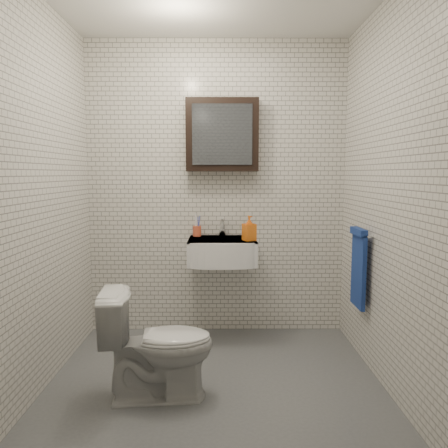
% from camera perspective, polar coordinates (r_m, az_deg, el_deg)
% --- Properties ---
extents(ground, '(2.20, 2.00, 0.01)m').
position_cam_1_polar(ground, '(3.09, -1.19, -19.88)').
color(ground, '#505458').
rests_on(ground, ground).
extents(room_shell, '(2.22, 2.02, 2.51)m').
position_cam_1_polar(room_shell, '(2.77, -1.26, 8.34)').
color(room_shell, silver).
rests_on(room_shell, ground).
extents(washbasin, '(0.55, 0.50, 0.20)m').
position_cam_1_polar(washbasin, '(3.55, -0.23, -3.54)').
color(washbasin, white).
rests_on(washbasin, room_shell).
extents(faucet, '(0.06, 0.20, 0.15)m').
position_cam_1_polar(faucet, '(3.72, -0.24, -0.56)').
color(faucet, silver).
rests_on(faucet, washbasin).
extents(mirror_cabinet, '(0.60, 0.15, 0.60)m').
position_cam_1_polar(mirror_cabinet, '(3.70, -0.24, 11.52)').
color(mirror_cabinet, black).
rests_on(mirror_cabinet, room_shell).
extents(towel_rail, '(0.09, 0.30, 0.58)m').
position_cam_1_polar(towel_rail, '(3.34, 17.19, -5.07)').
color(towel_rail, silver).
rests_on(towel_rail, room_shell).
extents(toothbrush_cup, '(0.08, 0.08, 0.19)m').
position_cam_1_polar(toothbrush_cup, '(3.73, -3.54, -0.86)').
color(toothbrush_cup, '#D25434').
rests_on(toothbrush_cup, washbasin).
extents(soap_bottle, '(0.12, 0.12, 0.20)m').
position_cam_1_polar(soap_bottle, '(3.48, 3.31, -0.55)').
color(soap_bottle, orange).
rests_on(soap_bottle, washbasin).
extents(toilet, '(0.70, 0.44, 0.68)m').
position_cam_1_polar(toilet, '(2.81, -8.64, -15.21)').
color(toilet, silver).
rests_on(toilet, ground).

